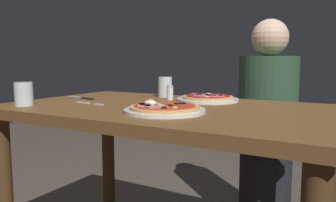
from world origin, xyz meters
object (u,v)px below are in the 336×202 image
Objects in this scene: water_glass_near at (24,96)px; diner_person at (267,132)px; pizza_across_left at (208,98)px; dining_table at (168,136)px; fork at (87,103)px; salt_shaker at (170,93)px; water_glass_far at (165,88)px; pizza_foreground at (164,109)px; knife at (83,98)px.

diner_person is at bearing 54.58° from water_glass_near.
pizza_across_left is 2.88× the size of water_glass_near.
dining_table is 4.74× the size of pizza_across_left.
diner_person is at bearing 56.81° from fork.
pizza_across_left is at bearing 16.47° from salt_shaker.
water_glass_near is 1.41× the size of salt_shaker.
water_glass_far is at bearing 59.10° from water_glass_near.
pizza_across_left is at bearing 72.65° from dining_table.
water_glass_near reaches higher than fork.
water_glass_near is at bearing -167.56° from pizza_foreground.
pizza_across_left is 4.06× the size of salt_shaker.
salt_shaker is at bearing 50.48° from fork.
pizza_across_left is 2.71× the size of water_glass_far.
water_glass_near is at bearing -138.37° from pizza_across_left.
pizza_foreground reaches higher than knife.
dining_table is 6.64× the size of knife.
water_glass_near is at bearing -93.53° from knife.
salt_shaker is 0.68m from diner_person.
knife is at bearing 86.47° from water_glass_near.
fork is 1.02m from diner_person.
water_glass_far reaches higher than knife.
salt_shaker reaches higher than pizza_across_left.
dining_table is 1.09× the size of diner_person.
salt_shaker is (-0.09, 0.18, 0.16)m from dining_table.
fork is 0.37m from salt_shaker.
pizza_foreground is at bearing -89.98° from pizza_across_left.
water_glass_near is 1.27m from diner_person.
salt_shaker reaches higher than pizza_foreground.
water_glass_far reaches higher than dining_table.
knife is at bearing -159.82° from pizza_across_left.
knife is 0.42m from salt_shaker.
diner_person is (0.72, 1.01, -0.26)m from water_glass_near.
water_glass_far is at bearing 119.90° from pizza_foreground.
water_glass_far is at bearing 49.78° from diner_person.
knife is at bearing 45.23° from diner_person.
water_glass_far is 0.64× the size of fork.
salt_shaker is (0.41, 0.46, -0.01)m from water_glass_near.
dining_table is 0.28m from pizza_across_left.
water_glass_near reaches higher than salt_shaker.
fork is at bearing 45.43° from water_glass_near.
diner_person is at bearing 73.38° from dining_table.
fork is (-0.40, -0.33, -0.01)m from pizza_across_left.
salt_shaker is at bearing 116.34° from pizza_foreground.
water_glass_near is at bearing -134.57° from fork.
pizza_foreground is 1.04× the size of pizza_across_left.
diner_person reaches higher than dining_table.
water_glass_near is 0.64m from water_glass_far.
diner_person reaches higher than pizza_across_left.
fork is (0.17, 0.17, -0.04)m from water_glass_near.
diner_person is (0.70, 0.71, -0.22)m from knife.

